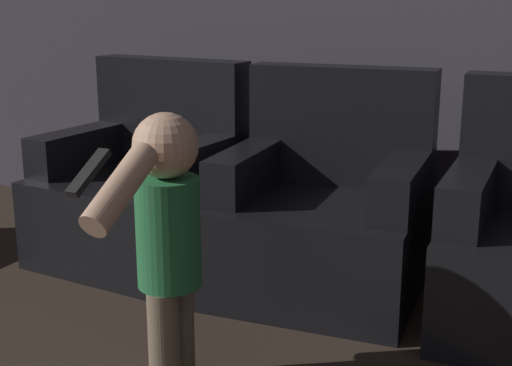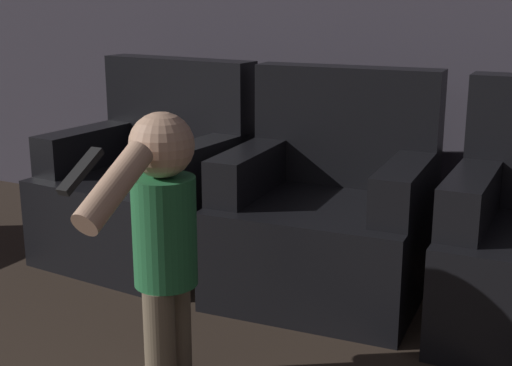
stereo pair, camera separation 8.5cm
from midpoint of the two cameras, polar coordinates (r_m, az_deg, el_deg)
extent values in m
cube|color=black|center=(3.62, -10.12, -2.77)|extent=(0.91, 0.85, 0.43)
cube|color=black|center=(3.75, -7.39, 5.67)|extent=(0.87, 0.22, 0.55)
cube|color=black|center=(3.77, -14.46, 2.68)|extent=(0.20, 0.64, 0.20)
cube|color=black|center=(3.33, -5.71, 1.50)|extent=(0.20, 0.64, 0.20)
cube|color=black|center=(3.17, 4.34, -5.11)|extent=(0.91, 0.85, 0.43)
cube|color=black|center=(3.34, 6.12, 4.59)|extent=(0.87, 0.22, 0.55)
cube|color=black|center=(3.20, -1.55, 1.01)|extent=(0.21, 0.64, 0.20)
cube|color=black|center=(3.00, 10.85, -0.18)|extent=(0.21, 0.64, 0.20)
cube|color=black|center=(2.91, 15.82, -0.95)|extent=(0.18, 0.64, 0.20)
cylinder|color=brown|center=(2.41, -8.39, -12.70)|extent=(0.10, 0.10, 0.38)
cylinder|color=brown|center=(2.50, -7.16, -11.58)|extent=(0.10, 0.10, 0.38)
cylinder|color=#236638|center=(2.31, -8.08, -3.93)|extent=(0.21, 0.21, 0.36)
sphere|color=tan|center=(2.24, -8.34, 2.98)|extent=(0.21, 0.21, 0.21)
cylinder|color=tan|center=(2.43, -6.68, -3.34)|extent=(0.09, 0.09, 0.30)
cylinder|color=tan|center=(2.04, -11.98, -0.42)|extent=(0.09, 0.31, 0.23)
cube|color=black|center=(1.92, -14.47, 0.83)|extent=(0.04, 0.16, 0.10)
camera|label=1|loc=(0.04, -90.92, -0.24)|focal=50.00mm
camera|label=2|loc=(0.04, 89.08, 0.24)|focal=50.00mm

